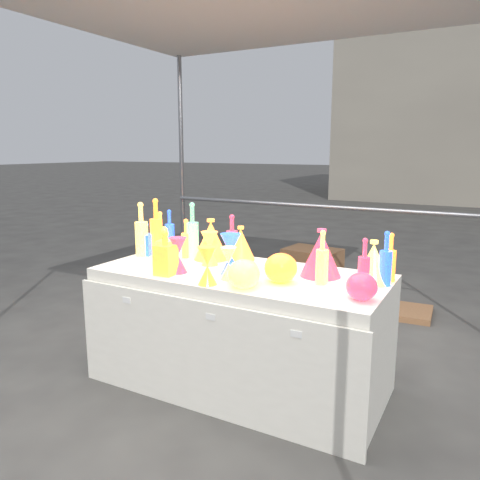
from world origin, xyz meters
The scene contains 31 objects.
ground centered at (0.00, 0.00, 0.00)m, with size 80.00×80.00×0.00m, color #595853.
display_table centered at (0.00, -0.01, 0.37)m, with size 1.84×0.83×0.75m.
cardboard_box_closed centered at (-0.35, 2.31, 0.21)m, with size 0.58×0.42×0.42m, color #9C6B46.
cardboard_box_flat centered at (0.64, 1.84, 0.03)m, with size 0.63×0.45×0.05m, color #9C6B46.
bottle_0 centered at (-0.52, 0.16, 0.89)m, with size 0.07×0.07×0.27m, color red, non-canonical shape.
bottle_1 centered at (-0.79, 0.33, 0.90)m, with size 0.07×0.07×0.30m, color #18894D, non-canonical shape.
bottle_2 centered at (-0.76, 0.13, 0.95)m, with size 0.09×0.09×0.41m, color yellow, non-canonical shape.
bottle_3 centered at (-0.22, 0.30, 0.90)m, with size 0.08×0.08×0.31m, color #1A2799, non-canonical shape.
bottle_4 centered at (-0.82, 0.05, 0.94)m, with size 0.09×0.09×0.38m, color teal, non-canonical shape.
bottle_5 centered at (-0.48, 0.18, 0.94)m, with size 0.08×0.08×0.39m, color #A92169, non-canonical shape.
bottle_6 centered at (-0.76, 0.18, 0.90)m, with size 0.08×0.08×0.31m, color red, non-canonical shape.
decanter_0 centered at (-0.53, -0.06, 0.87)m, with size 0.10×0.10×0.25m, color red, non-canonical shape.
decanter_1 centered at (-0.36, -0.28, 0.89)m, with size 0.11×0.11×0.27m, color yellow, non-canonical shape.
decanter_2 centered at (-0.81, 0.08, 0.87)m, with size 0.09×0.09×0.24m, color #18894D, non-canonical shape.
hourglass_0 centered at (-0.03, -0.34, 0.86)m, with size 0.11×0.11×0.22m, color yellow, non-canonical shape.
hourglass_1 centered at (-0.32, -0.20, 0.86)m, with size 0.11×0.11×0.22m, color #1A2799, non-canonical shape.
hourglass_2 centered at (0.03, -0.19, 0.85)m, with size 0.10×0.10×0.19m, color teal, non-canonical shape.
hourglass_4 centered at (-0.25, 0.05, 0.86)m, with size 0.11×0.11×0.22m, color red, non-canonical shape.
hourglass_5 centered at (-0.02, -0.08, 0.88)m, with size 0.13×0.13×0.25m, color #18894D, non-canonical shape.
globe_0 centered at (0.15, -0.20, 0.81)m, with size 0.15×0.15×0.12m, color red, non-canonical shape.
globe_1 centered at (0.19, -0.30, 0.82)m, with size 0.18×0.18×0.14m, color teal, non-canonical shape.
globe_2 centered at (0.32, -0.10, 0.83)m, with size 0.19×0.19×0.15m, color yellow, non-canonical shape.
globe_3 centered at (0.81, -0.20, 0.81)m, with size 0.16×0.16×0.13m, color #1A2799, non-canonical shape.
lampshade_0 centered at (-0.33, 0.20, 0.89)m, with size 0.24×0.24×0.28m, color #EBF633, non-canonical shape.
lampshade_1 centered at (-0.15, 0.28, 0.87)m, with size 0.20×0.20×0.23m, color #EBF633, non-canonical shape.
lampshade_2 centered at (0.47, 0.14, 0.89)m, with size 0.25×0.25×0.29m, color #1A2799, non-canonical shape.
lampshade_3 centered at (0.78, 0.15, 0.87)m, with size 0.21×0.21×0.25m, color teal, non-canonical shape.
bottle_8 centered at (0.85, 0.13, 0.90)m, with size 0.07×0.07×0.31m, color #18894D, non-canonical shape.
bottle_9 centered at (0.86, 0.23, 0.89)m, with size 0.06×0.06×0.28m, color yellow, non-canonical shape.
bottle_10 centered at (0.77, -0.02, 0.89)m, with size 0.06×0.06×0.29m, color #1A2799, non-canonical shape.
bottle_11 centered at (0.53, -0.01, 0.90)m, with size 0.07×0.07×0.31m, color teal, non-canonical shape.
Camera 1 is at (1.35, -2.47, 1.50)m, focal length 35.00 mm.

